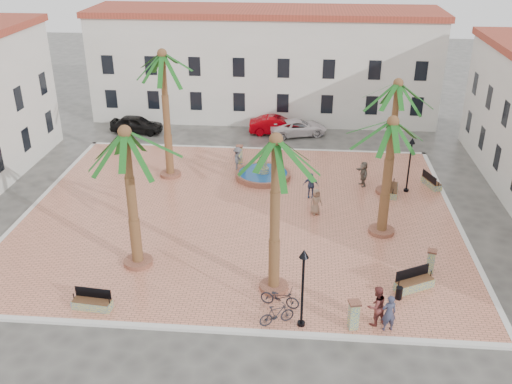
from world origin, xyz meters
TOP-DOWN VIEW (x-y plane):
  - ground at (0.00, 0.00)m, footprint 120.00×120.00m
  - plaza at (0.00, 0.00)m, footprint 26.00×22.00m
  - kerb_n at (0.00, 11.00)m, footprint 26.30×0.30m
  - kerb_s at (0.00, -11.00)m, footprint 26.30×0.30m
  - kerb_e at (13.00, 0.00)m, footprint 0.30×22.30m
  - kerb_w at (-13.00, 0.00)m, footprint 0.30×22.30m
  - building_north at (-0.00, 19.99)m, footprint 30.40×7.40m
  - fountain at (1.02, 5.43)m, footprint 3.83×3.83m
  - palm_nw at (-5.47, 5.21)m, footprint 4.72×4.72m
  - palm_sw at (-4.64, -6.12)m, footprint 4.89×4.89m
  - palm_s at (2.53, -7.72)m, footprint 4.59×4.59m
  - palm_e at (8.36, -1.70)m, footprint 4.83×4.83m
  - palm_ne at (9.30, 3.70)m, footprint 4.62×4.62m
  - bench_s at (-5.69, -10.02)m, footprint 1.89×0.74m
  - bench_se at (9.30, -7.17)m, footprint 2.06×1.50m
  - bench_e at (9.65, 3.52)m, footprint 0.89×1.97m
  - bench_ne at (12.38, 4.93)m, footprint 1.12×1.88m
  - lamppost_s at (3.90, -10.40)m, footprint 0.42×0.42m
  - lamppost_e at (10.61, 4.02)m, footprint 0.40×0.40m
  - bollard_se at (6.16, -10.40)m, footprint 0.59×0.59m
  - bollard_n at (-0.88, 7.83)m, footprint 0.50×0.50m
  - bollard_e at (10.34, -5.63)m, footprint 0.56×0.56m
  - litter_bin at (8.46, -8.06)m, footprint 0.32×0.32m
  - cyclist_a at (7.65, -10.40)m, footprint 0.74×0.57m
  - bicycle_a at (2.89, -9.10)m, footprint 1.96×1.09m
  - cyclist_b at (7.15, -10.02)m, footprint 1.17×1.10m
  - bicycle_b at (2.82, -10.40)m, footprint 1.69×1.14m
  - pedestrian_fountain_a at (4.61, 0.28)m, footprint 0.95×0.85m
  - pedestrian_fountain_b at (4.30, 2.56)m, footprint 1.00×0.44m
  - pedestrian_north at (-0.86, 6.55)m, footprint 0.73×1.16m
  - pedestrian_east at (7.80, 4.68)m, footprint 0.92×1.67m
  - car_black at (-10.36, 14.13)m, footprint 4.47×2.00m
  - car_red at (1.43, 14.90)m, footprint 4.62×1.81m
  - car_silver at (3.34, 14.91)m, footprint 4.36×2.01m
  - car_white at (3.27, 14.74)m, footprint 5.24×3.56m

SIDE VIEW (x-z plane):
  - ground at x=0.00m, z-range 0.00..0.00m
  - plaza at x=0.00m, z-range 0.00..0.15m
  - kerb_n at x=0.00m, z-range 0.00..0.16m
  - kerb_s at x=0.00m, z-range 0.00..0.16m
  - kerb_e at x=13.00m, z-range 0.00..0.16m
  - kerb_w at x=-13.00m, z-range 0.00..0.16m
  - bench_ne at x=12.38m, z-range -0.06..0.89m
  - fountain at x=1.02m, z-range -0.57..1.41m
  - bench_s at x=-5.69m, z-range -0.06..0.91m
  - bench_e at x=9.65m, z-range -0.07..0.93m
  - bench_se at x=9.30m, z-range -0.08..0.98m
  - litter_bin at x=8.46m, z-range 0.15..0.78m
  - car_silver at x=3.34m, z-range 0.00..1.24m
  - bicycle_a at x=2.89m, z-range 0.15..1.13m
  - bicycle_b at x=2.82m, z-range 0.15..1.14m
  - car_white at x=3.27m, z-range 0.00..1.33m
  - car_black at x=-10.36m, z-range 0.00..1.49m
  - car_red at x=1.43m, z-range 0.00..1.50m
  - bollard_e at x=10.34m, z-range 0.17..1.46m
  - bollard_n at x=-0.88m, z-range 0.17..1.55m
  - bollard_se at x=6.16m, z-range 0.17..1.56m
  - pedestrian_fountain_a at x=4.61m, z-range 0.15..1.78m
  - pedestrian_fountain_b at x=4.30m, z-range 0.15..1.83m
  - pedestrian_east at x=7.80m, z-range 0.15..1.86m
  - pedestrian_north at x=-0.86m, z-range 0.15..1.88m
  - cyclist_a at x=7.65m, z-range 0.15..1.94m
  - cyclist_b at x=7.15m, z-range 0.15..2.07m
  - lamppost_e at x=10.61m, z-range 0.81..4.54m
  - lamppost_s at x=3.90m, z-range 0.84..4.73m
  - building_north at x=0.00m, z-range 0.02..9.52m
  - palm_e at x=8.36m, z-range 2.52..9.50m
  - palm_sw at x=-4.64m, z-range 2.79..10.37m
  - palm_ne at x=9.30m, z-range 2.85..10.47m
  - palm_s at x=2.53m, z-range 3.03..11.02m
  - palm_nw at x=-5.47m, z-range 3.38..12.20m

